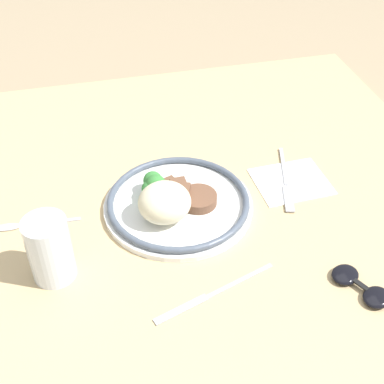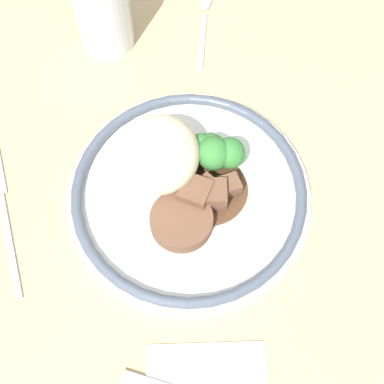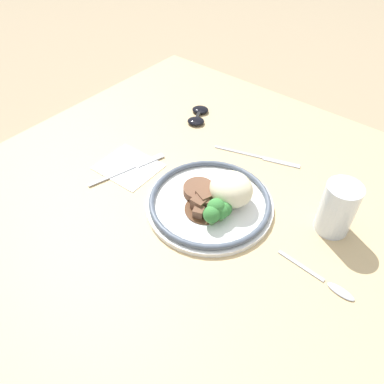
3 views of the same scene
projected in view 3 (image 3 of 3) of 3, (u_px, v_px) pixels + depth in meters
ground_plane at (226, 232)px, 0.80m from camera, size 8.00×8.00×0.00m
dining_table at (226, 224)px, 0.78m from camera, size 1.17×1.00×0.05m
napkin at (129, 167)px, 0.88m from camera, size 0.14×0.12×0.00m
plate at (214, 199)px, 0.77m from camera, size 0.27×0.27×0.08m
juice_glass at (337, 211)px, 0.71m from camera, size 0.07×0.07×0.11m
fork at (135, 166)px, 0.87m from camera, size 0.06×0.19×0.00m
knife at (259, 157)px, 0.90m from camera, size 0.20×0.07×0.00m
spoon at (330, 285)px, 0.65m from camera, size 0.15×0.02×0.01m
sunglasses at (198, 115)px, 1.02m from camera, size 0.08×0.11×0.01m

